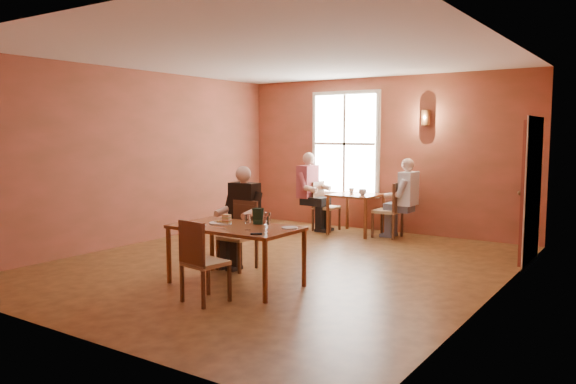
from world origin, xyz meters
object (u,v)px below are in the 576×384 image
Objects in this scene: second_table at (356,214)px; diner_white at (389,199)px; chair_empty at (205,261)px; chair_diner_white at (388,210)px; chair_diner_main at (237,236)px; chair_diner_maroon at (326,206)px; main_table at (236,255)px; diner_maroon at (325,193)px; diner_main at (236,221)px.

diner_white is at bearing 0.00° from second_table.
chair_empty is 0.93× the size of chair_diner_white.
chair_diner_white is at bearing 97.81° from chair_empty.
chair_diner_main is 3.51m from chair_diner_maroon.
chair_diner_main is 3.47m from second_table.
chair_diner_main is 3.56m from diner_white.
main_table is 4.25m from chair_diner_maroon.
diner_white reaches higher than main_table.
chair_diner_main is 0.68× the size of diner_white.
chair_diner_white is (0.07, 4.86, 0.04)m from chair_empty.
chair_empty reaches higher than second_table.
second_table is at bearing 90.00° from diner_maroon.
chair_empty is 5.03m from diner_maroon.
diner_white reaches higher than second_table.
chair_diner_maroon reaches higher than main_table.
main_table is 1.58× the size of chair_diner_white.
main_table is at bearing 176.56° from chair_diner_white.
chair_diner_white is (0.25, 4.11, 0.13)m from main_table.
second_table is 0.75m from diner_white.
chair_empty is at bearing 115.68° from chair_diner_main.
main_table is 4.12m from chair_diner_white.
second_table is at bearing -91.61° from chair_diner_main.
chair_diner_maroon is at bearing -81.01° from diner_main.
chair_diner_main reaches higher than main_table.
diner_main reaches higher than chair_empty.
chair_diner_maroon is (-1.33, 0.00, -0.23)m from diner_white.
chair_diner_white is (0.65, 0.00, 0.13)m from second_table.
diner_main is at bearing 167.92° from chair_diner_white.
diner_maroon is at bearing 90.00° from chair_diner_white.
chair_diner_white is 1.06× the size of chair_diner_maroon.
diner_main is (0.00, -0.03, 0.22)m from chair_diner_main.
second_table is 0.66m from chair_diner_white.
diner_maroon reaches higher than chair_diner_maroon.
chair_diner_main is 1.01× the size of chair_empty.
chair_diner_white is at bearing -102.18° from chair_diner_main.
second_table is 0.61× the size of diner_white.
second_table is (0.10, 3.46, -0.10)m from chair_diner_main.
diner_white is (0.78, 3.49, 0.01)m from diner_main.
chair_diner_main is (-0.50, 0.65, 0.10)m from main_table.
main_table is at bearing 111.72° from chair_empty.
diner_white is at bearing -90.00° from chair_diner_white.
chair_diner_maroon is at bearing 90.00° from chair_diner_white.
diner_main is 1.55m from chair_empty.
diner_main is 3.54m from diner_maroon.
diner_white reaches higher than chair_diner_white.
chair_diner_main reaches higher than chair_empty.
chair_diner_main is at bearing -90.00° from diner_main.
diner_white reaches higher than diner_main.
diner_main is at bearing 9.47° from diner_maroon.
diner_white is 0.95× the size of diner_maroon.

